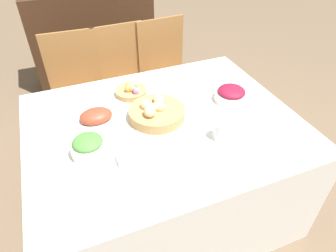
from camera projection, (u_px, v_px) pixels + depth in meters
ground_plane at (164, 202)px, 2.14m from camera, size 12.00×12.00×0.00m
dining_table at (164, 167)px, 1.92m from camera, size 1.50×1.19×0.73m
chair_far_right at (167, 72)px, 2.63m from camera, size 0.44×0.44×0.93m
chair_far_center at (125, 80)px, 2.52m from camera, size 0.43×0.43×0.93m
chair_far_left at (78, 89)px, 2.41m from camera, size 0.44×0.44×0.93m
sideboard at (93, 38)px, 3.22m from camera, size 1.26×0.44×0.99m
bread_basket at (156, 112)px, 1.70m from camera, size 0.32×0.32×0.12m
egg_basket at (131, 91)px, 1.90m from camera, size 0.20×0.20×0.08m
ham_platter at (96, 117)px, 1.68m from camera, size 0.28×0.20×0.08m
beet_salad_bowl at (231, 94)px, 1.84m from camera, size 0.20×0.20×0.09m
green_salad_bowl at (88, 146)px, 1.46m from camera, size 0.17×0.17×0.10m
dinner_plate at (191, 173)px, 1.38m from camera, size 0.23×0.23×0.01m
fork at (163, 182)px, 1.34m from camera, size 0.01×0.18×0.00m
knife at (218, 165)px, 1.42m from camera, size 0.01×0.18×0.00m
spoon at (223, 163)px, 1.43m from camera, size 0.01×0.18×0.00m
drinking_cup at (221, 131)px, 1.55m from camera, size 0.08×0.08×0.09m
butter_dish at (129, 157)px, 1.45m from camera, size 0.12×0.07×0.03m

